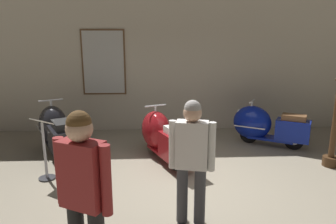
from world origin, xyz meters
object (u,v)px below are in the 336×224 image
Objects in this scene: visitor_0 at (192,157)px; info_stanchion at (45,154)px; scooter_0 at (56,130)px; scooter_2 at (264,125)px; visitor_1 at (84,191)px; scooter_1 at (162,136)px.

visitor_0 is 1.52× the size of info_stanchion.
scooter_0 reaches higher than info_stanchion.
scooter_2 is at bearing -114.37° from scooter_0.
scooter_1 is at bearing 12.91° from visitor_1.
info_stanchion is (-1.20, 2.36, -0.55)m from visitor_1.
visitor_1 is at bearing 142.72° from visitor_0.
scooter_1 is 3.33m from visitor_1.
scooter_2 is at bearing -96.67° from scooter_1.
info_stanchion reaches higher than scooter_2.
scooter_0 reaches higher than scooter_1.
scooter_0 is 2.20m from scooter_1.
visitor_1 is (-0.77, -3.20, 0.52)m from scooter_1.
scooter_1 is at bearing 20.04° from visitor_0.
scooter_0 reaches higher than scooter_2.
visitor_1 is (1.40, -3.58, 0.50)m from scooter_0.
scooter_1 is 2.40m from scooter_2.
visitor_1 is 1.61× the size of info_stanchion.
visitor_1 is (-3.06, -3.89, 0.54)m from scooter_2.
info_stanchion is (-4.27, -1.53, -0.01)m from scooter_2.
scooter_1 is 2.38m from visitor_0.
scooter_0 is 3.87m from visitor_1.
visitor_0 is 2.75m from info_stanchion.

